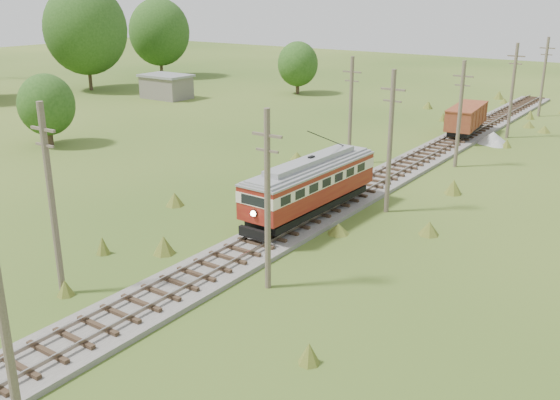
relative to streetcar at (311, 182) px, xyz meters
The scene contains 17 objects.
railbed_main 7.36m from the streetcar, 90.00° to the left, with size 3.60×96.00×0.57m.
streetcar is the anchor object (origin of this frame).
gondola 27.88m from the streetcar, 90.00° to the left, with size 3.25×7.75×2.50m.
gravel_pile 27.02m from the streetcar, 83.39° to the left, with size 2.98×3.16×1.08m.
utility_pole_r_1 22.29m from the streetcar, 81.97° to the right, with size 0.30×0.30×8.80m.
utility_pole_r_2 9.78m from the streetcar, 69.84° to the right, with size 1.60×0.30×8.60m.
utility_pole_r_3 5.58m from the streetcar, 51.43° to the left, with size 1.60×0.30×9.00m.
utility_pole_r_4 17.38m from the streetcar, 80.00° to the left, with size 1.60×0.30×8.40m.
utility_pole_r_5 30.28m from the streetcar, 83.54° to the left, with size 1.60×0.30×8.90m.
utility_pole_r_6 43.18m from the streetcar, 85.75° to the left, with size 1.60×0.30×8.70m.
utility_pole_l_a 15.72m from the streetcar, 105.66° to the right, with size 1.60×0.30×9.00m.
utility_pole_l_b 13.91m from the streetcar, 109.07° to the left, with size 1.60×0.30×8.60m.
tree_left_4 60.67m from the streetcar, 153.42° to the left, with size 11.34×11.34×14.61m.
tree_left_5 70.77m from the streetcar, 142.47° to the left, with size 9.66×9.66×12.44m.
tree_mid_a 49.69m from the streetcar, 124.32° to the left, with size 5.46×5.46×7.03m.
tree_mid_c 30.18m from the streetcar, behind, with size 5.04×5.04×6.49m.
shed 48.84m from the streetcar, 144.99° to the left, with size 6.40×4.40×3.10m.
Camera 1 is at (19.14, -3.68, 13.42)m, focal length 40.00 mm.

